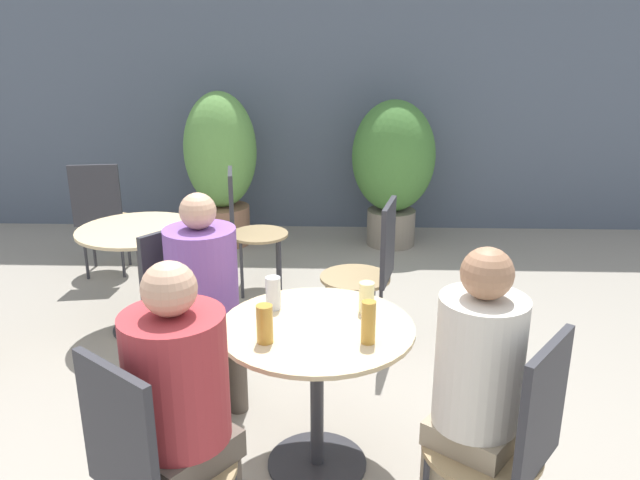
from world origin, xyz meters
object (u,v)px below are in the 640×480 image
(cafe_table_near, at_px, (317,359))
(potted_plant_0, at_px, (221,162))
(bistro_chair_0, at_px, (186,303))
(bistro_chair_4, at_px, (245,221))
(bistro_chair_1, at_px, (147,458))
(bistro_chair_2, at_px, (512,435))
(potted_plant_1, at_px, (393,164))
(beer_glass_1, at_px, (367,297))
(beer_glass_3, at_px, (264,324))
(cafe_table_far, at_px, (141,254))
(beer_glass_2, at_px, (274,293))
(seated_person_1, at_px, (182,396))
(bistro_chair_5, at_px, (372,263))
(seated_person_0, at_px, (205,287))
(seated_person_2, at_px, (474,377))
(bistro_chair_3, at_px, (100,210))
(beer_glass_0, at_px, (368,322))

(cafe_table_near, distance_m, potted_plant_0, 3.33)
(bistro_chair_0, relative_size, bistro_chair_4, 1.00)
(cafe_table_near, distance_m, bistro_chair_0, 0.88)
(bistro_chair_1, bearing_deg, bistro_chair_2, -135.00)
(bistro_chair_2, bearing_deg, potted_plant_1, -140.68)
(beer_glass_1, distance_m, beer_glass_3, 0.51)
(cafe_table_far, xyz_separation_m, beer_glass_2, (0.99, -1.19, 0.25))
(cafe_table_near, relative_size, beer_glass_3, 5.22)
(seated_person_1, bearing_deg, cafe_table_far, -31.35)
(bistro_chair_4, distance_m, bistro_chair_5, 1.25)
(bistro_chair_0, bearing_deg, seated_person_0, -90.00)
(bistro_chair_2, bearing_deg, seated_person_2, -90.00)
(bistro_chair_2, distance_m, beer_glass_3, 1.01)
(bistro_chair_5, relative_size, potted_plant_0, 0.67)
(bistro_chair_0, height_order, potted_plant_1, potted_plant_1)
(bistro_chair_4, distance_m, potted_plant_1, 1.67)
(bistro_chair_3, height_order, beer_glass_0, bistro_chair_3)
(beer_glass_0, bearing_deg, bistro_chair_1, -143.41)
(seated_person_2, bearing_deg, seated_person_1, -45.09)
(bistro_chair_0, distance_m, potted_plant_0, 2.66)
(seated_person_2, relative_size, potted_plant_0, 0.86)
(bistro_chair_4, height_order, beer_glass_3, bistro_chair_4)
(bistro_chair_3, bearing_deg, seated_person_1, 106.28)
(bistro_chair_2, relative_size, seated_person_0, 0.81)
(cafe_table_far, height_order, seated_person_0, seated_person_0)
(potted_plant_0, bearing_deg, bistro_chair_3, -132.23)
(beer_glass_0, bearing_deg, beer_glass_1, 89.19)
(cafe_table_far, relative_size, potted_plant_0, 0.56)
(bistro_chair_4, relative_size, beer_glass_0, 5.27)
(cafe_table_near, xyz_separation_m, beer_glass_1, (0.22, 0.14, 0.23))
(seated_person_1, relative_size, potted_plant_0, 0.86)
(seated_person_2, xyz_separation_m, beer_glass_1, (-0.36, 0.58, 0.05))
(bistro_chair_0, bearing_deg, seated_person_2, -90.00)
(bistro_chair_0, height_order, bistro_chair_5, same)
(potted_plant_0, bearing_deg, bistro_chair_5, -57.21)
(beer_glass_2, bearing_deg, bistro_chair_0, 143.69)
(bistro_chair_0, bearing_deg, bistro_chair_1, -135.00)
(bistro_chair_2, relative_size, seated_person_1, 0.78)
(potted_plant_1, bearing_deg, bistro_chair_1, -105.82)
(bistro_chair_0, xyz_separation_m, bistro_chair_5, (0.99, 0.63, 0.00))
(beer_glass_3, height_order, potted_plant_1, potted_plant_1)
(bistro_chair_5, distance_m, seated_person_1, 1.90)
(seated_person_2, height_order, potted_plant_0, potted_plant_0)
(bistro_chair_4, height_order, potted_plant_0, potted_plant_0)
(cafe_table_far, bearing_deg, cafe_table_near, -48.63)
(seated_person_0, relative_size, beer_glass_0, 6.54)
(cafe_table_near, height_order, bistro_chair_3, bistro_chair_3)
(bistro_chair_4, relative_size, seated_person_0, 0.81)
(beer_glass_3, bearing_deg, seated_person_2, -19.83)
(seated_person_2, bearing_deg, beer_glass_3, -72.52)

